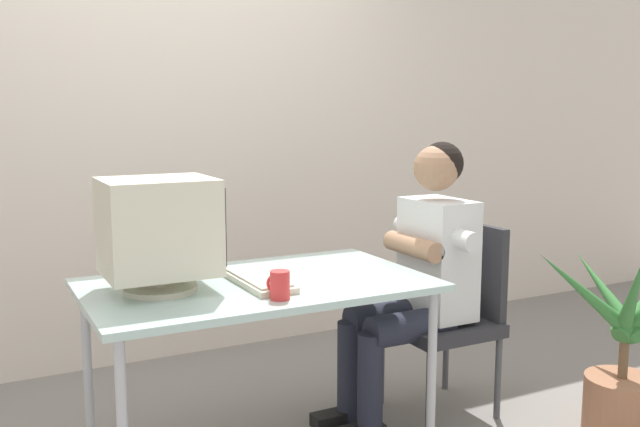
# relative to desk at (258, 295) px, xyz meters

# --- Properties ---
(wall_back) EXTENTS (8.00, 0.10, 3.00)m
(wall_back) POSITION_rel_desk_xyz_m (0.30, 1.40, 0.81)
(wall_back) COLOR beige
(wall_back) RESTS_ON ground_plane
(desk) EXTENTS (1.32, 0.79, 0.74)m
(desk) POSITION_rel_desk_xyz_m (0.00, 0.00, 0.00)
(desk) COLOR #B7B7BC
(desk) RESTS_ON ground_plane
(crt_monitor) EXTENTS (0.41, 0.34, 0.42)m
(crt_monitor) POSITION_rel_desk_xyz_m (-0.37, 0.03, 0.29)
(crt_monitor) COLOR beige
(crt_monitor) RESTS_ON desk
(keyboard) EXTENTS (0.16, 0.44, 0.03)m
(keyboard) POSITION_rel_desk_xyz_m (-0.01, -0.03, 0.07)
(keyboard) COLOR beige
(keyboard) RESTS_ON desk
(office_chair) EXTENTS (0.44, 0.44, 0.88)m
(office_chair) POSITION_rel_desk_xyz_m (1.00, 0.05, -0.20)
(office_chair) COLOR #4C4C51
(office_chair) RESTS_ON ground_plane
(person_seated) EXTENTS (0.70, 0.55, 1.27)m
(person_seated) POSITION_rel_desk_xyz_m (0.80, 0.05, -0.00)
(person_seated) COLOR silver
(person_seated) RESTS_ON ground_plane
(potted_plant) EXTENTS (0.80, 0.77, 0.90)m
(potted_plant) POSITION_rel_desk_xyz_m (1.48, -0.52, -0.35)
(potted_plant) COLOR #9E6647
(potted_plant) RESTS_ON ground_plane
(desk_mug) EXTENTS (0.07, 0.08, 0.10)m
(desk_mug) POSITION_rel_desk_xyz_m (-0.03, -0.27, 0.11)
(desk_mug) COLOR red
(desk_mug) RESTS_ON desk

